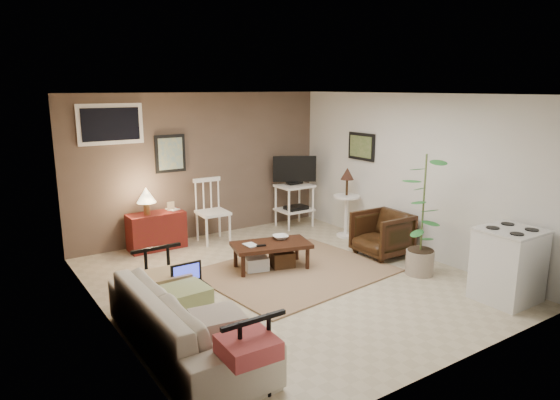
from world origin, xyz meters
TOP-DOWN VIEW (x-y plane):
  - floor at (0.00, 0.00)m, footprint 5.00×5.00m
  - art_back at (-0.55, 2.48)m, footprint 0.50×0.03m
  - art_right at (2.23, 1.05)m, footprint 0.03×0.60m
  - window at (-1.45, 2.48)m, footprint 0.96×0.03m
  - rug at (0.28, 0.19)m, footprint 2.58×2.16m
  - coffee_table at (0.06, 0.48)m, footprint 1.16×0.80m
  - sofa at (-1.80, -0.90)m, footprint 0.64×2.18m
  - sofa_pillows at (-1.75, -1.15)m, footprint 0.42×2.08m
  - sofa_end_rails at (-1.67, -0.90)m, footprint 0.59×2.18m
  - laptop at (-1.59, -0.52)m, footprint 0.34×0.24m
  - red_console at (-0.94, 2.24)m, footprint 0.87×0.39m
  - spindle_chair at (-0.03, 2.10)m, footprint 0.49×0.49m
  - tv_stand at (1.62, 2.10)m, footprint 0.69×0.50m
  - side_table at (1.97, 1.10)m, footprint 0.44×0.44m
  - armchair at (1.77, 0.05)m, footprint 0.69×0.73m
  - potted_plant at (1.64, -0.79)m, footprint 0.42×0.42m
  - stove at (1.84, -1.93)m, footprint 0.68×0.63m
  - bowl at (0.29, 0.57)m, footprint 0.23×0.12m
  - book_table at (-0.30, 0.55)m, footprint 0.15×0.02m
  - book_console at (-0.70, 2.26)m, footprint 0.15×0.06m

SIDE VIEW (x-z plane):
  - floor at x=0.00m, z-range 0.00..0.00m
  - rug at x=0.28m, z-range 0.00..0.02m
  - coffee_table at x=0.06m, z-range 0.02..0.43m
  - red_console at x=-0.94m, z-range -0.15..0.85m
  - armchair at x=1.77m, z-range 0.00..0.73m
  - sofa_end_rails at x=-1.67m, z-range 0.00..0.73m
  - sofa at x=-1.80m, z-range 0.00..0.85m
  - stove at x=1.84m, z-range 0.00..0.88m
  - book_table at x=-0.30m, z-range 0.38..0.58m
  - spindle_chair at x=-0.03m, z-range -0.03..1.00m
  - bowl at x=0.29m, z-range 0.38..0.60m
  - sofa_pillows at x=-1.75m, z-range 0.45..0.60m
  - laptop at x=-1.59m, z-range 0.44..0.67m
  - book_console at x=-0.70m, z-range 0.58..0.78m
  - tv_stand at x=1.62m, z-range 0.04..1.33m
  - side_table at x=1.97m, z-range 0.14..1.32m
  - potted_plant at x=1.64m, z-range 0.05..1.72m
  - art_back at x=-0.55m, z-range 1.15..1.75m
  - art_right at x=2.23m, z-range 1.29..1.75m
  - window at x=-1.45m, z-range 1.65..2.25m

